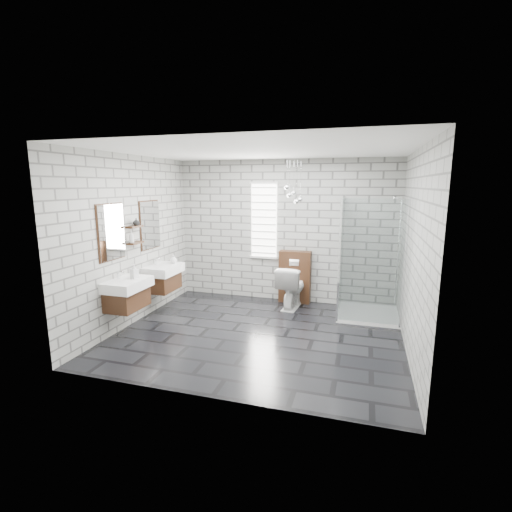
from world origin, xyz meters
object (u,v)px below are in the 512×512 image
at_px(cistern_panel, 295,277).
at_px(vanity_right, 161,270).
at_px(shower_enclosure, 363,289).
at_px(vanity_left, 125,285).
at_px(toilet, 291,287).

bearing_deg(cistern_panel, vanity_right, -150.52).
xyz_separation_m(cistern_panel, shower_enclosure, (1.26, -0.52, 0.00)).
height_order(vanity_left, vanity_right, same).
xyz_separation_m(vanity_right, toilet, (2.15, 0.89, -0.37)).
distance_m(vanity_left, cistern_panel, 3.11).
bearing_deg(vanity_left, shower_enclosure, 26.84).
xyz_separation_m(vanity_right, shower_enclosure, (3.41, 0.70, -0.25)).
height_order(cistern_panel, toilet, cistern_panel).
height_order(vanity_left, shower_enclosure, shower_enclosure).
xyz_separation_m(vanity_left, toilet, (2.15, 1.92, -0.37)).
xyz_separation_m(vanity_left, shower_enclosure, (3.41, 1.72, -0.25)).
distance_m(shower_enclosure, toilet, 1.28).
distance_m(vanity_right, shower_enclosure, 3.49).
bearing_deg(shower_enclosure, cistern_panel, 157.71).
bearing_deg(vanity_left, vanity_right, 90.00).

